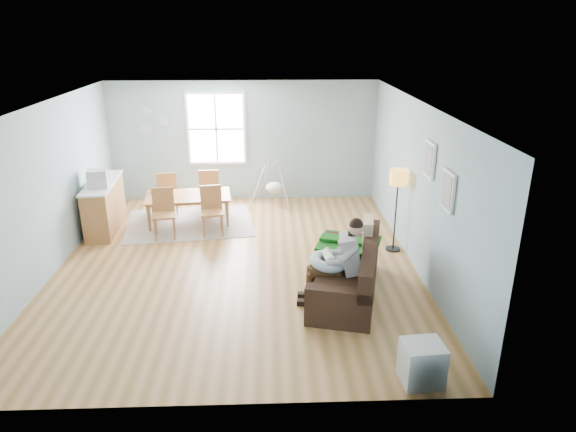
{
  "coord_description": "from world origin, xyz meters",
  "views": [
    {
      "loc": [
        0.57,
        -7.99,
        3.86
      ],
      "look_at": [
        0.86,
        -0.4,
        1.0
      ],
      "focal_mm": 32.0,
      "sensor_mm": 36.0,
      "label": 1
    }
  ],
  "objects_px": {
    "floor_lamp": "(398,184)",
    "dining_table": "(189,209)",
    "chair_sw": "(164,210)",
    "monitor": "(97,178)",
    "sofa": "(349,276)",
    "toddler": "(347,245)",
    "counter": "(104,205)",
    "baby_swing": "(274,187)",
    "storage_cube": "(421,363)",
    "chair_nw": "(167,190)",
    "chair_se": "(212,207)",
    "chair_ne": "(210,187)",
    "father": "(339,259)"
  },
  "relations": [
    {
      "from": "sofa",
      "to": "monitor",
      "type": "relative_size",
      "value": 5.33
    },
    {
      "from": "toddler",
      "to": "father",
      "type": "bearing_deg",
      "value": -110.38
    },
    {
      "from": "chair_nw",
      "to": "baby_swing",
      "type": "bearing_deg",
      "value": 12.35
    },
    {
      "from": "floor_lamp",
      "to": "dining_table",
      "type": "relative_size",
      "value": 0.89
    },
    {
      "from": "storage_cube",
      "to": "counter",
      "type": "bearing_deg",
      "value": 135.31
    },
    {
      "from": "monitor",
      "to": "sofa",
      "type": "bearing_deg",
      "value": -29.67
    },
    {
      "from": "floor_lamp",
      "to": "chair_ne",
      "type": "xyz_separation_m",
      "value": [
        -3.52,
        2.14,
        -0.69
      ]
    },
    {
      "from": "floor_lamp",
      "to": "baby_swing",
      "type": "xyz_separation_m",
      "value": [
        -2.12,
        2.52,
        -0.81
      ]
    },
    {
      "from": "toddler",
      "to": "chair_se",
      "type": "height_order",
      "value": "toddler"
    },
    {
      "from": "chair_sw",
      "to": "counter",
      "type": "distance_m",
      "value": 1.34
    },
    {
      "from": "chair_sw",
      "to": "counter",
      "type": "height_order",
      "value": "counter"
    },
    {
      "from": "sofa",
      "to": "chair_se",
      "type": "bearing_deg",
      "value": 132.64
    },
    {
      "from": "floor_lamp",
      "to": "chair_sw",
      "type": "xyz_separation_m",
      "value": [
        -4.25,
        0.8,
        -0.7
      ]
    },
    {
      "from": "monitor",
      "to": "baby_swing",
      "type": "distance_m",
      "value": 3.77
    },
    {
      "from": "dining_table",
      "to": "monitor",
      "type": "relative_size",
      "value": 4.04
    },
    {
      "from": "sofa",
      "to": "chair_sw",
      "type": "distance_m",
      "value": 3.99
    },
    {
      "from": "dining_table",
      "to": "monitor",
      "type": "xyz_separation_m",
      "value": [
        -1.58,
        -0.54,
        0.84
      ]
    },
    {
      "from": "chair_se",
      "to": "chair_nw",
      "type": "height_order",
      "value": "same"
    },
    {
      "from": "dining_table",
      "to": "chair_nw",
      "type": "height_order",
      "value": "chair_nw"
    },
    {
      "from": "sofa",
      "to": "toddler",
      "type": "distance_m",
      "value": 0.47
    },
    {
      "from": "father",
      "to": "toddler",
      "type": "bearing_deg",
      "value": 69.62
    },
    {
      "from": "floor_lamp",
      "to": "monitor",
      "type": "relative_size",
      "value": 3.59
    },
    {
      "from": "storage_cube",
      "to": "chair_sw",
      "type": "height_order",
      "value": "chair_sw"
    },
    {
      "from": "floor_lamp",
      "to": "chair_ne",
      "type": "relative_size",
      "value": 1.55
    },
    {
      "from": "chair_se",
      "to": "monitor",
      "type": "relative_size",
      "value": 2.26
    },
    {
      "from": "storage_cube",
      "to": "chair_nw",
      "type": "xyz_separation_m",
      "value": [
        -3.86,
        5.68,
        0.29
      ]
    },
    {
      "from": "toddler",
      "to": "chair_sw",
      "type": "relative_size",
      "value": 0.89
    },
    {
      "from": "toddler",
      "to": "counter",
      "type": "relative_size",
      "value": 0.48
    },
    {
      "from": "sofa",
      "to": "baby_swing",
      "type": "xyz_separation_m",
      "value": [
        -1.07,
        4.11,
        0.13
      ]
    },
    {
      "from": "dining_table",
      "to": "chair_ne",
      "type": "height_order",
      "value": "chair_ne"
    },
    {
      "from": "dining_table",
      "to": "monitor",
      "type": "distance_m",
      "value": 1.87
    },
    {
      "from": "baby_swing",
      "to": "floor_lamp",
      "type": "bearing_deg",
      "value": -49.97
    },
    {
      "from": "counter",
      "to": "father",
      "type": "bearing_deg",
      "value": -36.1
    },
    {
      "from": "sofa",
      "to": "chair_ne",
      "type": "xyz_separation_m",
      "value": [
        -2.47,
        3.72,
        0.26
      ]
    },
    {
      "from": "storage_cube",
      "to": "chair_sw",
      "type": "xyz_separation_m",
      "value": [
        -3.71,
        4.45,
        0.29
      ]
    },
    {
      "from": "storage_cube",
      "to": "toddler",
      "type": "bearing_deg",
      "value": 103.29
    },
    {
      "from": "floor_lamp",
      "to": "chair_nw",
      "type": "distance_m",
      "value": 4.9
    },
    {
      "from": "floor_lamp",
      "to": "storage_cube",
      "type": "distance_m",
      "value": 3.82
    },
    {
      "from": "storage_cube",
      "to": "chair_se",
      "type": "bearing_deg",
      "value": 121.61
    },
    {
      "from": "father",
      "to": "floor_lamp",
      "type": "height_order",
      "value": "floor_lamp"
    },
    {
      "from": "dining_table",
      "to": "counter",
      "type": "relative_size",
      "value": 0.96
    },
    {
      "from": "father",
      "to": "storage_cube",
      "type": "distance_m",
      "value": 2.0
    },
    {
      "from": "chair_sw",
      "to": "storage_cube",
      "type": "bearing_deg",
      "value": -50.17
    },
    {
      "from": "chair_se",
      "to": "monitor",
      "type": "height_order",
      "value": "monitor"
    },
    {
      "from": "dining_table",
      "to": "baby_swing",
      "type": "relative_size",
      "value": 1.44
    },
    {
      "from": "chair_nw",
      "to": "monitor",
      "type": "xyz_separation_m",
      "value": [
        -1.06,
        -1.09,
        0.6
      ]
    },
    {
      "from": "father",
      "to": "sofa",
      "type": "bearing_deg",
      "value": 52.17
    },
    {
      "from": "counter",
      "to": "toddler",
      "type": "bearing_deg",
      "value": -30.75
    },
    {
      "from": "chair_nw",
      "to": "counter",
      "type": "distance_m",
      "value": 1.34
    },
    {
      "from": "storage_cube",
      "to": "counter",
      "type": "distance_m",
      "value": 6.98
    }
  ]
}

